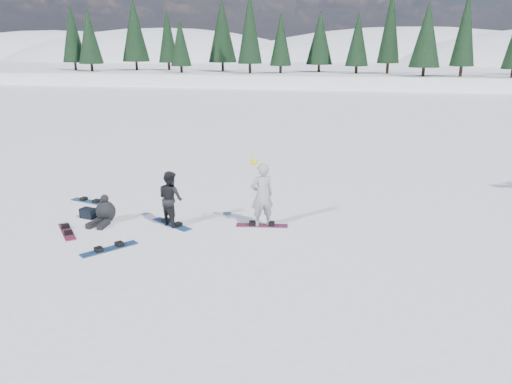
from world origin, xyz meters
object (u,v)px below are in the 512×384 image
(snowboarder_man, at_px, (171,198))
(seated_rider, at_px, (105,212))
(snowboard_loose_c, at_px, (90,202))
(snowboard_loose_b, at_px, (67,232))
(gear_bag, at_px, (88,213))
(snowboarder_woman, at_px, (262,195))
(snowboard_loose_a, at_px, (109,249))

(snowboarder_man, bearing_deg, seated_rider, 37.72)
(snowboard_loose_c, height_order, snowboard_loose_b, same)
(snowboard_loose_b, bearing_deg, gear_bag, 141.41)
(snowboarder_woman, xyz_separation_m, snowboarder_man, (-2.61, -0.43, -0.14))
(snowboard_loose_a, bearing_deg, seated_rider, 68.60)
(snowboarder_woman, height_order, snowboard_loose_c, snowboarder_woman)
(snowboarder_woman, relative_size, snowboarder_man, 1.25)
(snowboarder_woman, relative_size, seated_rider, 1.99)
(snowboarder_man, distance_m, seated_rider, 2.08)
(seated_rider, relative_size, snowboard_loose_c, 0.68)
(seated_rider, bearing_deg, snowboarder_woman, 13.05)
(snowboarder_man, relative_size, seated_rider, 1.59)
(snowboard_loose_c, xyz_separation_m, snowboard_loose_a, (2.58, -3.59, 0.00))
(gear_bag, relative_size, snowboard_loose_b, 0.30)
(snowboarder_woman, distance_m, gear_bag, 5.39)
(snowboarder_man, height_order, snowboard_loose_a, snowboarder_man)
(seated_rider, bearing_deg, snowboard_loose_a, -54.42)
(seated_rider, bearing_deg, snowboarder_man, 10.89)
(snowboard_loose_c, bearing_deg, snowboard_loose_a, -39.51)
(snowboarder_woman, bearing_deg, seated_rider, -23.73)
(gear_bag, distance_m, snowboard_loose_b, 1.23)
(snowboarder_man, bearing_deg, snowboard_loose_c, 8.62)
(gear_bag, height_order, snowboard_loose_b, gear_bag)
(snowboarder_woman, height_order, seated_rider, snowboarder_woman)
(snowboarder_man, bearing_deg, snowboard_loose_b, 55.70)
(gear_bag, distance_m, snowboard_loose_a, 2.79)
(snowboarder_man, xyz_separation_m, snowboard_loose_c, (-3.48, 1.51, -0.80))
(gear_bag, bearing_deg, seated_rider, -19.95)
(gear_bag, bearing_deg, snowboard_loose_c, 118.05)
(snowboard_loose_a, bearing_deg, snowboard_loose_c, 73.93)
(seated_rider, xyz_separation_m, snowboard_loose_c, (-1.48, 1.71, -0.31))
(snowboarder_man, xyz_separation_m, seated_rider, (-2.01, -0.20, -0.49))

